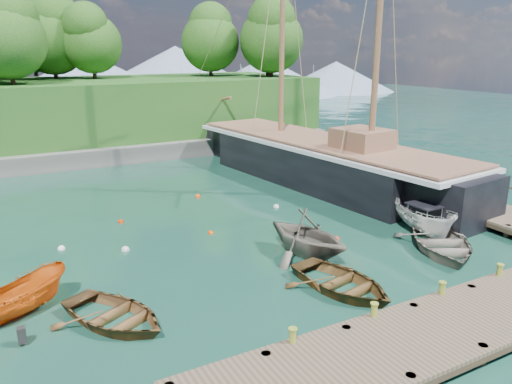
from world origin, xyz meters
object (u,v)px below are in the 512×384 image
motorboat_orange (21,314)px  rowboat_3 (441,251)px  schooner (320,164)px  rowboat_0 (115,323)px  rowboat_1 (306,255)px  cabin_boat_white (423,233)px  rowboat_2 (341,290)px

motorboat_orange → rowboat_3: bearing=-129.2°
rowboat_3 → schooner: (2.26, 12.22, 1.23)m
rowboat_0 → rowboat_1: size_ratio=0.98×
rowboat_0 → schooner: 19.95m
rowboat_1 → rowboat_3: (5.48, -2.45, 0.00)m
rowboat_1 → schooner: 12.52m
rowboat_0 → motorboat_orange: motorboat_orange is taller
rowboat_1 → rowboat_3: 6.00m
rowboat_0 → rowboat_3: (14.09, -0.85, 0.00)m
rowboat_3 → schooner: size_ratio=0.16×
motorboat_orange → cabin_boat_white: size_ratio=0.83×
rowboat_3 → cabin_boat_white: bearing=93.3°
rowboat_0 → motorboat_orange: (-2.63, 2.09, 0.00)m
rowboat_3 → rowboat_0: bearing=-153.1°
rowboat_1 → motorboat_orange: rowboat_1 is taller
rowboat_2 → cabin_boat_white: cabin_boat_white is taller
rowboat_1 → rowboat_3: size_ratio=0.86×
rowboat_2 → motorboat_orange: 11.20m
rowboat_2 → cabin_boat_white: bearing=11.2°
schooner → cabin_boat_white: bearing=-103.1°
rowboat_0 → rowboat_1: (8.61, 1.60, 0.00)m
schooner → motorboat_orange: bearing=-160.1°
rowboat_2 → motorboat_orange: (-10.54, 3.79, 0.00)m
rowboat_1 → schooner: schooner is taller
rowboat_0 → rowboat_2: rowboat_2 is taller
cabin_boat_white → schooner: size_ratio=0.15×
rowboat_1 → schooner: size_ratio=0.14×
rowboat_1 → rowboat_2: size_ratio=0.97×
cabin_boat_white → rowboat_1: bearing=-170.3°
rowboat_0 → schooner: schooner is taller
rowboat_0 → schooner: size_ratio=0.14×
motorboat_orange → cabin_boat_white: (17.75, -0.91, 0.00)m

